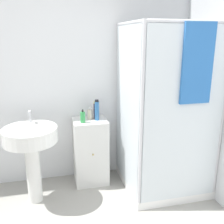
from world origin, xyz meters
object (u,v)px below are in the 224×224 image
(sink, at_px, (31,145))
(shampoo_bottle_blue, at_px, (97,110))
(lotion_bottle_white, at_px, (90,114))
(soap_dispenser, at_px, (83,117))
(shampoo_bottle_tall_black, at_px, (96,110))

(sink, distance_m, shampoo_bottle_blue, 0.82)
(shampoo_bottle_blue, height_order, lotion_bottle_white, shampoo_bottle_blue)
(soap_dispenser, bearing_deg, shampoo_bottle_tall_black, 35.28)
(soap_dispenser, height_order, shampoo_bottle_tall_black, shampoo_bottle_tall_black)
(sink, relative_size, shampoo_bottle_tall_black, 4.75)
(sink, bearing_deg, lotion_bottle_white, 24.33)
(soap_dispenser, xyz_separation_m, lotion_bottle_white, (0.10, 0.12, -0.00))
(sink, relative_size, shampoo_bottle_blue, 3.99)
(sink, distance_m, soap_dispenser, 0.63)
(lotion_bottle_white, bearing_deg, sink, -155.67)
(shampoo_bottle_tall_black, bearing_deg, soap_dispenser, -144.72)
(soap_dispenser, xyz_separation_m, shampoo_bottle_tall_black, (0.17, 0.12, 0.04))
(sink, xyz_separation_m, shampoo_bottle_tall_black, (0.74, 0.31, 0.24))
(sink, relative_size, lotion_bottle_white, 6.72)
(soap_dispenser, distance_m, lotion_bottle_white, 0.15)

